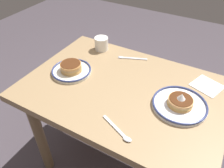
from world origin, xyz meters
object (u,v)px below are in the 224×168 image
at_px(fork_near, 132,58).
at_px(coffee_mug, 102,43).
at_px(paper_napkin, 207,86).
at_px(plate_near_main, 71,69).
at_px(tea_spoon, 120,132).
at_px(plate_center_pancakes, 180,104).

bearing_deg(fork_near, coffee_mug, -1.33).
relative_size(coffee_mug, paper_napkin, 0.82).
height_order(plate_near_main, coffee_mug, coffee_mug).
bearing_deg(plate_near_main, tea_spoon, 151.18).
xyz_separation_m(plate_near_main, tea_spoon, (-0.47, 0.26, -0.02)).
height_order(coffee_mug, paper_napkin, coffee_mug).
bearing_deg(fork_near, plate_near_main, 50.91).
distance_m(paper_napkin, fork_near, 0.49).
xyz_separation_m(plate_near_main, plate_center_pancakes, (-0.65, -0.04, -0.00)).
xyz_separation_m(plate_near_main, fork_near, (-0.26, -0.32, -0.02)).
height_order(plate_near_main, fork_near, plate_near_main).
bearing_deg(paper_napkin, tea_spoon, 62.64).
height_order(fork_near, tea_spoon, tea_spoon).
relative_size(fork_near, tea_spoon, 1.01).
relative_size(plate_near_main, plate_center_pancakes, 0.86).
distance_m(plate_near_main, coffee_mug, 0.32).
distance_m(coffee_mug, paper_napkin, 0.73).
relative_size(plate_near_main, paper_napkin, 1.59).
height_order(coffee_mug, fork_near, coffee_mug).
distance_m(plate_near_main, paper_napkin, 0.79).
bearing_deg(tea_spoon, paper_napkin, -117.36).
bearing_deg(plate_near_main, plate_center_pancakes, -176.89).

